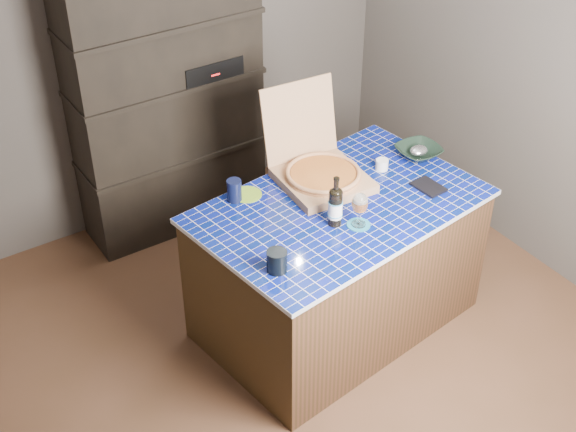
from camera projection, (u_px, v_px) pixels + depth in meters
room at (303, 163)px, 3.83m from camera, size 3.50×3.50×3.50m
shelving_unit at (167, 102)px, 5.07m from camera, size 1.20×0.41×1.80m
kitchen_island at (337, 265)px, 4.52m from camera, size 1.64×1.16×0.84m
pizza_box at (320, 171)px, 4.41m from camera, size 0.49×0.58×0.49m
mead_bottle at (335, 206)px, 4.06m from camera, size 0.08×0.08×0.28m
teal_trivet at (359, 225)px, 4.12m from camera, size 0.12×0.12×0.01m
wine_glass at (360, 204)px, 4.04m from camera, size 0.08×0.08×0.19m
tumbler at (277, 261)px, 3.79m from camera, size 0.10×0.10×0.11m
dvd_case at (429, 187)px, 4.39m from camera, size 0.14×0.18×0.01m
bowl at (419, 152)px, 4.65m from camera, size 0.26×0.26×0.06m
foil_contents at (419, 150)px, 4.64m from camera, size 0.11×0.09×0.05m
white_jar at (382, 165)px, 4.54m from camera, size 0.07×0.07×0.06m
navy_cup at (234, 190)px, 4.27m from camera, size 0.08×0.08×0.12m
green_trivet at (247, 194)px, 4.34m from camera, size 0.16×0.16×0.01m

